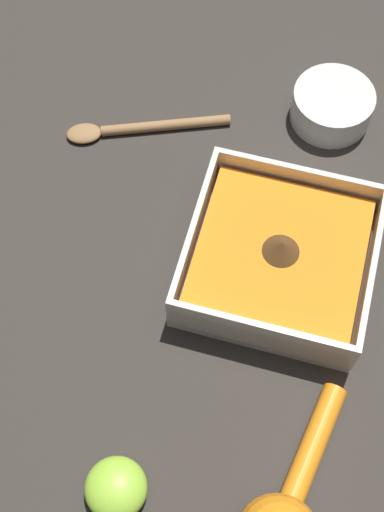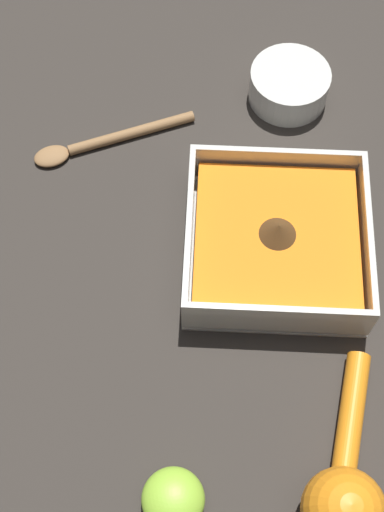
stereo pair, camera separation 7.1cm
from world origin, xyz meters
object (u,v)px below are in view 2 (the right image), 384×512
(lemon_squeezer, at_px, (345,497))
(lemon_half, at_px, (173,499))
(spice_bowl, at_px, (290,86))
(square_dish, at_px, (276,242))
(wooden_spoon, at_px, (105,141))

(lemon_squeezer, xyz_separation_m, lemon_half, (-0.01, 0.15, -0.02))
(lemon_squeezer, distance_m, lemon_half, 0.15)
(spice_bowl, xyz_separation_m, lemon_squeezer, (-0.46, -0.04, 0.01))
(lemon_squeezer, relative_size, lemon_half, 3.31)
(square_dish, relative_size, lemon_half, 3.28)
(lemon_squeezer, height_order, lemon_half, lemon_squeezer)
(square_dish, bearing_deg, lemon_half, 160.53)
(lemon_half, bearing_deg, square_dish, -19.47)
(spice_bowl, relative_size, lemon_squeezer, 0.50)
(lemon_half, bearing_deg, spice_bowl, -13.12)
(wooden_spoon, bearing_deg, spice_bowl, 178.57)
(spice_bowl, distance_m, lemon_half, 0.48)
(spice_bowl, distance_m, lemon_squeezer, 0.46)
(lemon_squeezer, relative_size, wooden_spoon, 1.02)
(square_dish, relative_size, lemon_squeezer, 0.99)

